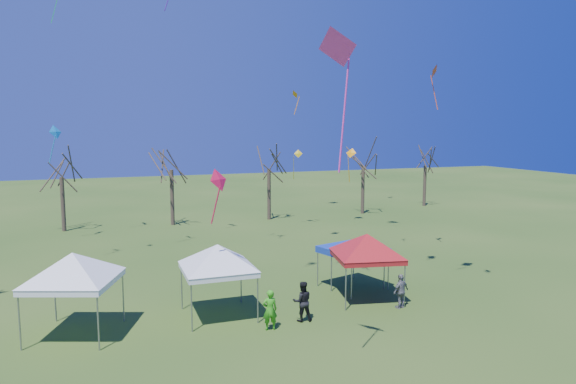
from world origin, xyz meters
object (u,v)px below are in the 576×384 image
at_px(tent_red, 367,238).
at_px(person_green, 270,310).
at_px(tree_2, 171,150).
at_px(tree_3, 269,151).
at_px(tree_4, 364,150).
at_px(tree_1, 60,158).
at_px(person_grey, 401,291).
at_px(person_dark, 302,301).
at_px(tree_5, 426,151).
at_px(tent_white_mid, 218,249).
at_px(tent_blue, 353,250).
at_px(tent_white_west, 72,258).

distance_m(tent_red, person_green, 6.17).
bearing_deg(tree_2, tree_3, -2.27).
xyz_separation_m(tree_4, tent_red, (-11.67, -21.92, -3.12)).
height_order(tree_1, tree_2, tree_2).
height_order(tree_1, person_green, tree_1).
relative_size(tree_3, person_grey, 5.03).
bearing_deg(tree_2, person_dark, -84.79).
relative_size(tree_4, person_dark, 4.62).
bearing_deg(tree_5, person_dark, -133.11).
bearing_deg(person_grey, tree_5, -145.06).
bearing_deg(tree_5, tree_3, -173.48).
relative_size(person_dark, person_green, 1.03).
bearing_deg(person_dark, tree_4, -113.14).
distance_m(tree_2, tent_red, 23.35).
bearing_deg(person_dark, person_grey, -170.75).
height_order(tree_4, tent_white_mid, tree_4).
bearing_deg(person_dark, tree_5, -122.74).
distance_m(tent_white_mid, person_green, 3.46).
bearing_deg(person_grey, tent_blue, -97.07).
bearing_deg(tent_red, person_grey, -62.70).
height_order(tree_1, person_dark, tree_1).
relative_size(tree_2, tent_red, 2.02).
bearing_deg(tree_2, tent_white_mid, -92.60).
bearing_deg(tree_3, person_grey, -93.61).
relative_size(tree_5, tent_blue, 2.24).
height_order(tree_5, tent_red, tree_5).
xyz_separation_m(tree_1, person_green, (9.00, -24.55, -4.97)).
bearing_deg(tent_white_mid, tree_4, 49.19).
bearing_deg(tree_1, person_grey, -57.71).
xyz_separation_m(tree_2, person_green, (0.60, -24.28, -5.47)).
relative_size(tent_white_mid, person_dark, 2.42).
distance_m(person_green, person_grey, 6.31).
height_order(tree_1, tent_red, tree_1).
height_order(tent_white_mid, tent_red, same).
relative_size(tent_red, person_dark, 2.37).
xyz_separation_m(tree_2, person_dark, (2.18, -23.86, -5.44)).
xyz_separation_m(tree_5, tent_red, (-20.03, -23.98, -2.79)).
bearing_deg(tree_4, tent_white_west, -138.28).
height_order(tree_2, tent_white_mid, tree_2).
bearing_deg(tree_5, tree_2, -176.30).
bearing_deg(tent_red, tree_5, 50.13).
distance_m(tree_1, tree_5, 34.52).
relative_size(tree_4, tent_white_mid, 1.91).
height_order(tree_5, person_green, tree_5).
xyz_separation_m(tree_1, person_grey, (15.31, -24.22, -5.00)).
bearing_deg(tree_3, tent_red, -96.09).
xyz_separation_m(tent_red, person_dark, (-3.88, -1.56, -2.09)).
relative_size(tree_2, tree_4, 1.04).
bearing_deg(tree_4, tent_blue, -119.65).
xyz_separation_m(tent_white_west, tent_red, (12.76, -0.14, -0.14)).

